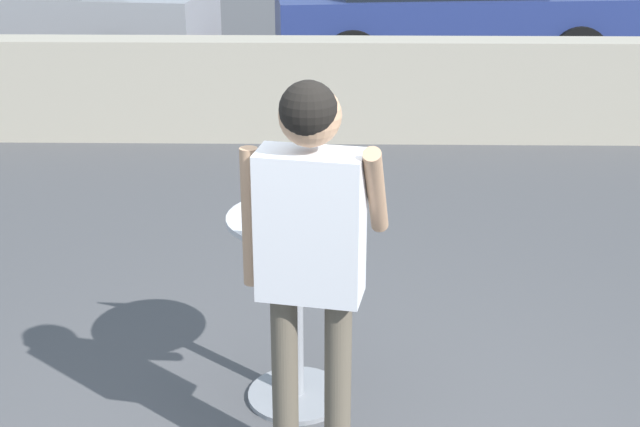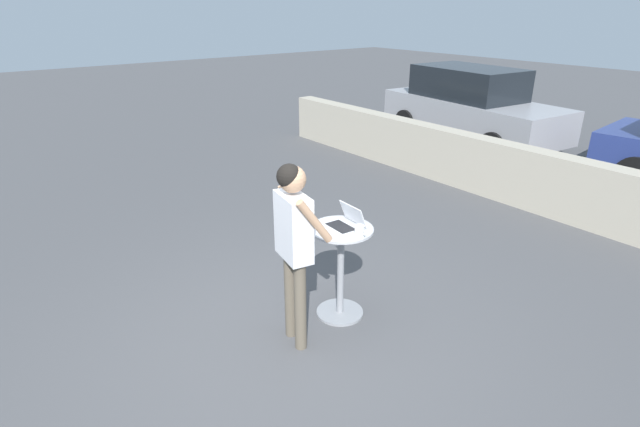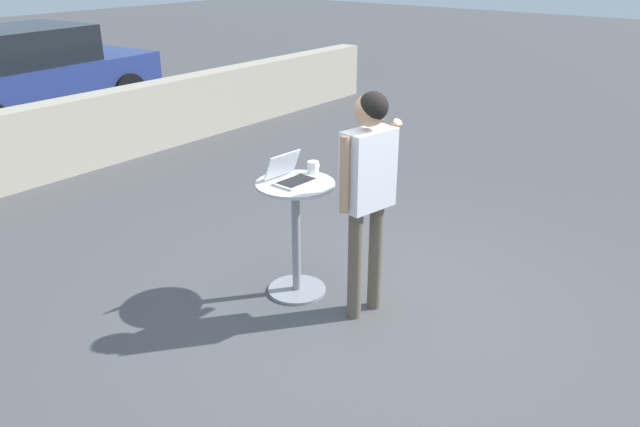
{
  "view_description": "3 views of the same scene",
  "coord_description": "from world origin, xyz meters",
  "px_view_note": "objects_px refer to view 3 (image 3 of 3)",
  "views": [
    {
      "loc": [
        0.04,
        -3.04,
        2.54
      ],
      "look_at": [
        -0.02,
        0.31,
        1.16
      ],
      "focal_mm": 50.0,
      "sensor_mm": 36.0,
      "label": 1
    },
    {
      "loc": [
        3.2,
        -2.16,
        2.99
      ],
      "look_at": [
        -0.14,
        0.45,
        1.2
      ],
      "focal_mm": 28.0,
      "sensor_mm": 36.0,
      "label": 2
    },
    {
      "loc": [
        -3.63,
        -2.3,
        2.68
      ],
      "look_at": [
        -0.29,
        0.35,
        0.86
      ],
      "focal_mm": 35.0,
      "sensor_mm": 36.0,
      "label": 3
    }
  ],
  "objects_px": {
    "cafe_table": "(296,228)",
    "laptop": "(291,175)",
    "coffee_mug": "(313,168)",
    "parked_car_near_street": "(24,74)",
    "standing_person": "(368,177)"
  },
  "relations": [
    {
      "from": "laptop",
      "to": "parked_car_near_street",
      "type": "xyz_separation_m",
      "value": [
        1.51,
        7.02,
        -0.24
      ]
    },
    {
      "from": "standing_person",
      "to": "laptop",
      "type": "bearing_deg",
      "value": 97.25
    },
    {
      "from": "cafe_table",
      "to": "laptop",
      "type": "distance_m",
      "value": 0.45
    },
    {
      "from": "laptop",
      "to": "coffee_mug",
      "type": "distance_m",
      "value": 0.24
    },
    {
      "from": "coffee_mug",
      "to": "parked_car_near_street",
      "type": "relative_size",
      "value": 0.03
    },
    {
      "from": "laptop",
      "to": "coffee_mug",
      "type": "bearing_deg",
      "value": -7.14
    },
    {
      "from": "standing_person",
      "to": "parked_car_near_street",
      "type": "height_order",
      "value": "standing_person"
    },
    {
      "from": "parked_car_near_street",
      "to": "standing_person",
      "type": "bearing_deg",
      "value": -100.49
    },
    {
      "from": "laptop",
      "to": "parked_car_near_street",
      "type": "bearing_deg",
      "value": 77.86
    },
    {
      "from": "laptop",
      "to": "coffee_mug",
      "type": "xyz_separation_m",
      "value": [
        0.24,
        -0.03,
        0.0
      ]
    },
    {
      "from": "parked_car_near_street",
      "to": "coffee_mug",
      "type": "bearing_deg",
      "value": -100.2
    },
    {
      "from": "coffee_mug",
      "to": "parked_car_near_street",
      "type": "distance_m",
      "value": 7.17
    },
    {
      "from": "parked_car_near_street",
      "to": "cafe_table",
      "type": "bearing_deg",
      "value": -102.08
    },
    {
      "from": "laptop",
      "to": "standing_person",
      "type": "height_order",
      "value": "standing_person"
    },
    {
      "from": "cafe_table",
      "to": "parked_car_near_street",
      "type": "xyz_separation_m",
      "value": [
        1.51,
        7.06,
        0.2
      ]
    }
  ]
}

